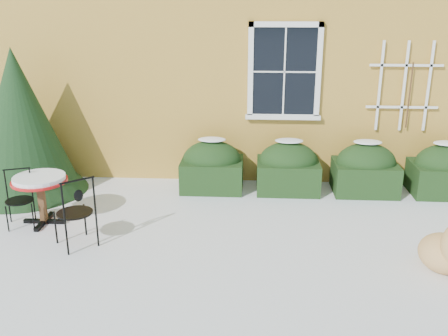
# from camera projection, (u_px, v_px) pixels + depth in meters

# --- Properties ---
(ground) EXTENTS (80.00, 80.00, 0.00)m
(ground) POSITION_uv_depth(u_px,v_px,m) (219.00, 261.00, 6.27)
(ground) COLOR white
(ground) RESTS_ON ground
(hedge_row) EXTENTS (4.95, 0.80, 0.91)m
(hedge_row) POSITION_uv_depth(u_px,v_px,m) (326.00, 169.00, 8.46)
(hedge_row) COLOR black
(hedge_row) RESTS_ON ground
(evergreen_shrub) EXTENTS (2.00, 2.00, 2.43)m
(evergreen_shrub) POSITION_uv_depth(u_px,v_px,m) (22.00, 136.00, 8.27)
(evergreen_shrub) COLOR black
(evergreen_shrub) RESTS_ON ground
(bistro_table) EXTENTS (0.79, 0.79, 0.73)m
(bistro_table) POSITION_uv_depth(u_px,v_px,m) (40.00, 184.00, 7.15)
(bistro_table) COLOR black
(bistro_table) RESTS_ON ground
(patio_chair_near) EXTENTS (0.62, 0.61, 0.99)m
(patio_chair_near) POSITION_uv_depth(u_px,v_px,m) (76.00, 212.00, 6.51)
(patio_chair_near) COLOR black
(patio_chair_near) RESTS_ON ground
(patio_chair_far) EXTENTS (0.47, 0.46, 0.82)m
(patio_chair_far) POSITION_uv_depth(u_px,v_px,m) (19.00, 198.00, 7.18)
(patio_chair_far) COLOR black
(patio_chair_far) RESTS_ON ground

